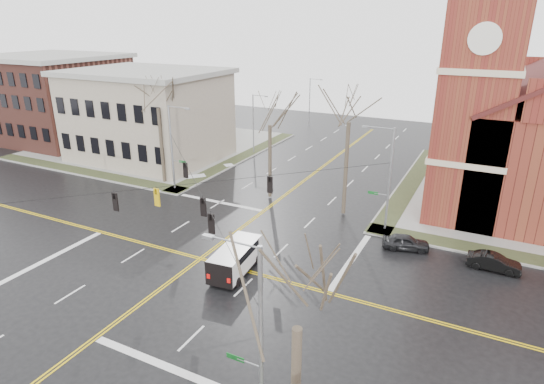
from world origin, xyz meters
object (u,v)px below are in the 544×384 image
at_px(signal_pole_se, 257,334).
at_px(tree_se, 297,316).
at_px(signal_pole_nw, 173,145).
at_px(parked_car_a, 406,242).
at_px(streetlight_north_a, 254,121).
at_px(streetlight_north_b, 310,100).
at_px(tree_nw_near, 270,120).
at_px(tree_nw_far, 158,103).
at_px(tree_ne, 349,116).
at_px(cargo_van, 237,256).
at_px(parked_car_b, 494,262).
at_px(signal_pole_ne, 388,177).

xyz_separation_m(signal_pole_se, tree_se, (2.72, -2.14, 3.21)).
distance_m(signal_pole_nw, parked_car_a, 25.65).
distance_m(signal_pole_se, streetlight_north_a, 45.20).
relative_size(streetlight_north_b, parked_car_a, 2.17).
bearing_deg(tree_nw_near, signal_pole_se, -64.02).
bearing_deg(streetlight_north_a, tree_nw_far, -102.10).
xyz_separation_m(parked_car_a, tree_ne, (-6.71, 4.49, 8.80)).
distance_m(streetlight_north_b, tree_nw_near, 35.54).
xyz_separation_m(cargo_van, parked_car_b, (16.81, 8.67, -0.58)).
bearing_deg(streetlight_north_b, tree_nw_near, -74.30).
relative_size(signal_pole_se, parked_car_b, 2.41).
height_order(parked_car_a, tree_nw_near, tree_nw_near).
height_order(parked_car_b, tree_nw_far, tree_nw_far).
relative_size(signal_pole_nw, tree_ne, 0.69).
bearing_deg(signal_pole_se, tree_se, -38.18).
distance_m(streetlight_north_b, parked_car_a, 46.41).
distance_m(streetlight_north_a, streetlight_north_b, 20.00).
relative_size(cargo_van, parked_car_a, 1.49).
distance_m(signal_pole_ne, signal_pole_se, 23.00).
height_order(parked_car_a, tree_nw_far, tree_nw_far).
relative_size(streetlight_north_a, tree_nw_far, 0.64).
distance_m(signal_pole_nw, signal_pole_se, 32.28).
relative_size(streetlight_north_b, cargo_van, 1.46).
bearing_deg(parked_car_a, cargo_van, 115.72).
xyz_separation_m(signal_pole_nw, streetlight_north_b, (0.67, 36.50, -0.48)).
bearing_deg(cargo_van, tree_ne, 69.16).
bearing_deg(parked_car_a, signal_pole_nw, 68.44).
xyz_separation_m(cargo_van, parked_car_a, (10.36, 9.02, -0.57)).
xyz_separation_m(streetlight_north_b, parked_car_a, (24.47, -39.25, -3.84)).
xyz_separation_m(tree_nw_near, tree_ne, (8.19, -0.72, 1.28)).
height_order(signal_pole_nw, tree_ne, tree_ne).
distance_m(tree_nw_near, tree_ne, 8.32).
height_order(signal_pole_se, cargo_van, signal_pole_se).
xyz_separation_m(signal_pole_ne, parked_car_a, (2.50, -2.75, -4.32)).
distance_m(signal_pole_nw, tree_nw_far, 4.96).
bearing_deg(streetlight_north_b, tree_nw_far, -95.30).
relative_size(streetlight_north_a, streetlight_north_b, 1.00).
bearing_deg(signal_pole_nw, streetlight_north_b, 88.95).
xyz_separation_m(streetlight_north_a, cargo_van, (14.11, -28.27, -3.27)).
relative_size(streetlight_north_b, tree_ne, 0.61).
bearing_deg(tree_nw_far, tree_nw_near, 5.49).
bearing_deg(streetlight_north_b, signal_pole_se, -69.73).
relative_size(signal_pole_se, tree_nw_far, 0.72).
distance_m(streetlight_north_a, tree_nw_far, 16.26).
height_order(signal_pole_ne, parked_car_a, signal_pole_ne).
relative_size(tree_nw_near, tree_ne, 0.86).
xyz_separation_m(tree_nw_far, tree_nw_near, (12.84, 1.23, -0.84)).
xyz_separation_m(signal_pole_nw, tree_nw_far, (-2.61, 1.23, 4.04)).
height_order(signal_pole_nw, cargo_van, signal_pole_nw).
relative_size(streetlight_north_a, parked_car_b, 2.14).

